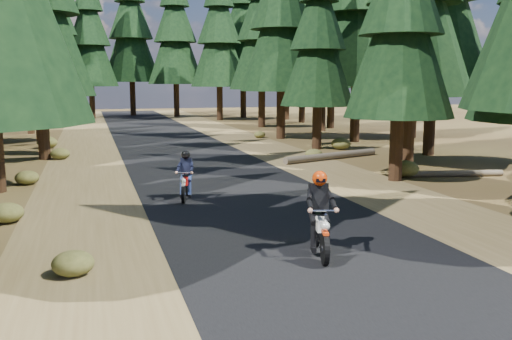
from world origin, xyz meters
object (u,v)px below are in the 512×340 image
(log_far, at_px, (456,173))
(rider_follow, at_px, (186,184))
(log_near, at_px, (332,156))
(rider_lead, at_px, (320,228))

(log_far, relative_size, rider_follow, 2.04)
(log_near, bearing_deg, log_far, -86.14)
(rider_follow, bearing_deg, log_near, -122.15)
(log_far, distance_m, rider_lead, 11.48)
(rider_lead, bearing_deg, rider_follow, -60.39)
(rider_follow, bearing_deg, log_far, -156.46)
(rider_lead, relative_size, rider_follow, 1.17)
(log_near, distance_m, rider_lead, 14.50)
(log_near, xyz_separation_m, rider_lead, (-6.08, -13.16, 0.42))
(log_near, height_order, rider_follow, rider_follow)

